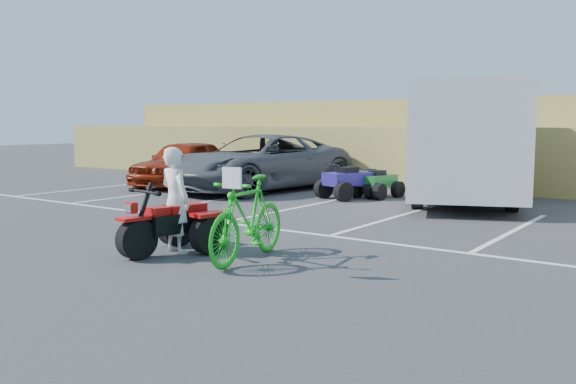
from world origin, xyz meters
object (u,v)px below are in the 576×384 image
Objects in this scene: quad_atv_blue at (348,199)px; green_dirt_bike at (248,219)px; rider at (175,200)px; grey_pickup at (259,163)px; quad_atv_green at (377,197)px; red_trike_atv at (169,254)px; red_car at (184,163)px; cargo_trailer at (463,140)px.

green_dirt_bike is at bearing -49.66° from quad_atv_blue.
grey_pickup is at bearing -50.32° from rider.
quad_atv_green is at bearing 14.65° from grey_pickup.
red_car reaches higher than red_trike_atv.
quad_atv_blue is (-1.27, 8.10, 0.00)m from red_trike_atv.
quad_atv_green is at bearing 72.77° from quad_atv_blue.
cargo_trailer is at bearing -89.73° from rider.
red_trike_atv is at bearing -53.22° from grey_pickup.
quad_atv_blue is 0.91m from quad_atv_green.
rider is at bearing -76.23° from quad_atv_green.
rider is 0.24× the size of cargo_trailer.
green_dirt_bike is (1.36, 0.22, -0.21)m from rider.
quad_atv_blue is at bearing -11.92° from red_car.
red_trike_atv is 1.58m from green_dirt_bike.
cargo_trailer is at bearing 43.64° from quad_atv_blue.
quad_atv_green is (6.93, 0.83, -0.78)m from red_car.
rider is 0.79× the size of green_dirt_bike.
green_dirt_bike is 1.64× the size of quad_atv_green.
red_car is 6.41m from quad_atv_blue.
rider is 1.39m from green_dirt_bike.
quad_atv_blue is at bearing -119.66° from quad_atv_green.
grey_pickup reaches higher than red_car.
red_trike_atv is 0.27× the size of grey_pickup.
green_dirt_bike is at bearing -53.16° from red_car.
rider is 9.42m from grey_pickup.
cargo_trailer reaches higher than red_car.
rider is 8.74m from quad_atv_green.
green_dirt_bike is at bearing -160.91° from rider.
cargo_trailer is at bearing 79.58° from green_dirt_bike.
grey_pickup is 4.74× the size of quad_atv_green.
rider is 9.30m from cargo_trailer.
cargo_trailer is 4.66× the size of quad_atv_blue.
grey_pickup is (-4.63, 8.33, 0.89)m from red_trike_atv.
grey_pickup is 6.35m from cargo_trailer.
grey_pickup is at bearing 129.10° from red_trike_atv.
cargo_trailer is (9.23, 1.29, 0.91)m from red_car.
quad_atv_blue is at bearing -179.60° from cargo_trailer.
cargo_trailer is (1.57, 9.13, 0.81)m from rider.
grey_pickup is (-4.66, 8.19, 0.01)m from rider.
cargo_trailer is 5.35× the size of quad_atv_green.
red_car is at bearing -164.25° from quad_atv_green.
red_trike_atv is 8.84m from quad_atv_green.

